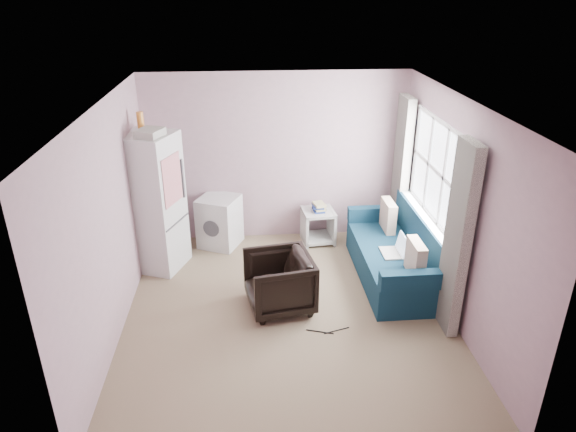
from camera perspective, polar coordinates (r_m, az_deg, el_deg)
name	(u,v)px	position (r m, az deg, el deg)	size (l,w,h in m)	color
room	(290,218)	(5.61, 0.17, -0.17)	(3.84, 4.24, 2.54)	#7D6A51
armchair	(279,280)	(6.13, -1.00, -7.09)	(0.74, 0.70, 0.76)	black
fridge	(154,202)	(7.01, -14.70, 1.53)	(0.83, 0.83, 2.13)	beige
washing_machine	(219,220)	(7.64, -7.63, -0.49)	(0.70, 0.70, 0.75)	beige
side_table	(318,224)	(7.71, 3.36, -0.85)	(0.50, 0.50, 0.63)	#A5A6A2
sofa	(399,256)	(6.91, 12.25, -4.37)	(0.91, 1.99, 0.89)	#0E3044
window_dressing	(425,200)	(6.65, 15.00, 1.68)	(0.17, 2.62, 2.18)	white
floor_cables	(328,331)	(5.96, 4.50, -12.63)	(0.50, 0.11, 0.01)	black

